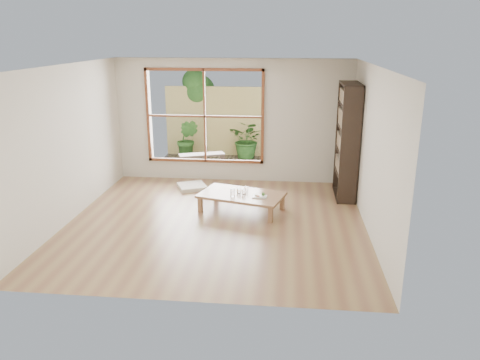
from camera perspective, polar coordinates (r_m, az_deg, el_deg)
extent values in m
plane|color=#9A7C4D|center=(8.02, -2.88, -5.13)|extent=(5.00, 5.00, 0.00)
cube|color=#A06F4D|center=(8.41, 0.20, -1.84)|extent=(1.64, 1.20, 0.05)
cube|color=#A06F4D|center=(8.43, -4.85, -3.03)|extent=(0.09, 0.09, 0.28)
cube|color=#A06F4D|center=(9.00, -2.94, -1.63)|extent=(0.09, 0.09, 0.28)
cube|color=#A06F4D|center=(7.96, 3.75, -4.25)|extent=(0.09, 0.09, 0.28)
cube|color=#A06F4D|center=(8.57, 5.16, -2.69)|extent=(0.09, 0.09, 0.28)
cube|color=white|center=(9.76, -5.87, -0.79)|extent=(0.71, 0.71, 0.08)
cube|color=black|center=(9.20, 12.94, 4.61)|extent=(0.35, 0.99, 2.21)
cylinder|color=silver|center=(8.26, -0.92, -1.53)|extent=(0.07, 0.07, 0.14)
cylinder|color=silver|center=(8.36, 0.44, -1.48)|extent=(0.06, 0.06, 0.09)
cylinder|color=silver|center=(8.52, 0.75, -1.10)|extent=(0.07, 0.07, 0.09)
cylinder|color=silver|center=(8.42, -0.13, -1.32)|extent=(0.07, 0.07, 0.09)
cube|color=white|center=(8.24, 2.41, -2.04)|extent=(0.26, 0.19, 0.02)
sphere|color=#497E32|center=(8.25, 2.85, -1.72)|extent=(0.06, 0.06, 0.06)
cube|color=#CE6130|center=(8.20, 2.21, -1.99)|extent=(0.05, 0.04, 0.02)
cube|color=beige|center=(8.26, 1.99, -1.86)|extent=(0.06, 0.05, 0.02)
cylinder|color=silver|center=(8.18, 2.57, -2.08)|extent=(0.14, 0.02, 0.01)
cube|color=#3C322B|center=(11.44, -3.17, 1.78)|extent=(2.80, 2.00, 0.05)
cube|color=black|center=(11.10, -4.69, 3.09)|extent=(1.11, 0.67, 0.04)
cube|color=black|center=(10.97, -7.11, 1.92)|extent=(0.08, 0.08, 0.29)
cube|color=black|center=(11.19, -7.27, 2.22)|extent=(0.08, 0.08, 0.29)
cube|color=black|center=(11.13, -2.06, 2.27)|extent=(0.08, 0.08, 0.29)
cube|color=black|center=(11.35, -2.32, 2.57)|extent=(0.08, 0.08, 0.29)
cube|color=tan|center=(12.20, -2.50, 7.11)|extent=(2.80, 0.06, 1.80)
imported|color=#2F5B21|center=(11.90, 0.96, 4.97)|extent=(1.11, 1.04, 0.98)
imported|color=#2F5B21|center=(11.93, -6.41, 4.96)|extent=(0.62, 0.53, 1.00)
cylinder|color=#4C3D2D|center=(12.63, -5.46, 6.94)|extent=(0.14, 0.14, 1.60)
sphere|color=#2F5B21|center=(12.48, -5.03, 10.77)|extent=(0.84, 0.84, 0.84)
sphere|color=#2F5B21|center=(12.64, -6.15, 9.91)|extent=(0.70, 0.70, 0.70)
sphere|color=#2F5B21|center=(12.38, -5.56, 11.87)|extent=(0.64, 0.64, 0.64)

